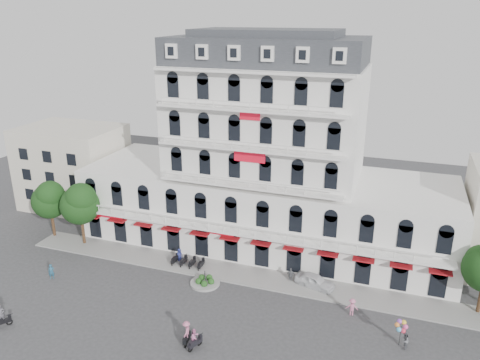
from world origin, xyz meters
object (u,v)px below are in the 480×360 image
Objects in this scene: rider_west at (1,317)px; rider_southwest at (195,339)px; rider_center at (187,332)px; balloon_vendor at (403,335)px; parked_car at (315,281)px.

rider_west is 1.14× the size of rider_southwest.
rider_west is 18.35m from rider_southwest.
balloon_vendor reaches higher than rider_center.
rider_west is 1.02× the size of rider_center.
rider_west is at bearing -165.22° from balloon_vendor.
rider_southwest reaches higher than parked_car.
rider_center reaches higher than parked_car.
balloon_vendor reaches higher than rider_southwest.
rider_center reaches higher than rider_southwest.
balloon_vendor is (16.95, 6.09, 0.25)m from rider_southwest.
rider_southwest is at bearing -160.22° from balloon_vendor.
rider_center is 18.78m from balloon_vendor.
rider_southwest is at bearing 163.04° from parked_car.
rider_southwest is 1.03m from rider_center.
balloon_vendor is (35.03, 9.24, 0.19)m from rider_west.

